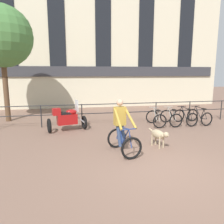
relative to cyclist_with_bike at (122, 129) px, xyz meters
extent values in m
plane|color=#7A5B4C|center=(0.80, -1.41, -0.76)|extent=(60.00, 60.00, 0.00)
cylinder|color=#232326|center=(-2.95, 3.79, -0.24)|extent=(0.05, 0.05, 1.05)
cylinder|color=#232326|center=(-1.07, 3.79, -0.24)|extent=(0.05, 0.05, 1.05)
cylinder|color=#232326|center=(0.80, 3.79, -0.24)|extent=(0.05, 0.05, 1.05)
cylinder|color=#232326|center=(2.68, 3.79, -0.24)|extent=(0.05, 0.05, 1.05)
cylinder|color=#232326|center=(4.55, 3.79, -0.24)|extent=(0.05, 0.05, 1.05)
cylinder|color=#232326|center=(6.43, 3.79, -0.24)|extent=(0.05, 0.05, 1.05)
cylinder|color=#232326|center=(0.80, 3.79, 0.26)|extent=(15.00, 0.04, 0.04)
cylinder|color=#232326|center=(0.80, 3.79, -0.19)|extent=(15.00, 0.04, 0.04)
cube|color=beige|center=(0.80, 9.59, 4.57)|extent=(18.00, 0.60, 10.66)
cube|color=#333338|center=(0.80, 9.23, 1.84)|extent=(17.10, 0.12, 0.70)
cube|color=black|center=(-5.50, 9.26, 5.10)|extent=(1.10, 0.06, 5.97)
cube|color=black|center=(-2.35, 9.26, 5.10)|extent=(1.10, 0.06, 5.97)
cube|color=black|center=(0.80, 9.26, 5.10)|extent=(1.10, 0.06, 5.97)
cube|color=black|center=(3.95, 9.26, 5.10)|extent=(1.10, 0.06, 5.97)
cube|color=black|center=(7.10, 9.26, 5.10)|extent=(1.10, 0.06, 5.97)
torus|color=black|center=(0.14, -0.67, -0.42)|extent=(0.68, 0.20, 0.68)
torus|color=black|center=(-0.08, 0.40, -0.42)|extent=(0.68, 0.20, 0.68)
cylinder|color=navy|center=(0.05, -0.25, -0.19)|extent=(0.13, 0.49, 0.60)
cylinder|color=navy|center=(-0.01, 0.07, -0.22)|extent=(0.08, 0.23, 0.52)
cylinder|color=navy|center=(0.03, -0.16, 0.07)|extent=(0.17, 0.66, 0.10)
cylinder|color=navy|center=(-0.04, 0.19, -0.45)|extent=(0.12, 0.44, 0.08)
cylinder|color=navy|center=(-0.06, 0.29, -0.19)|extent=(0.08, 0.26, 0.47)
cylinder|color=navy|center=(0.12, -0.58, -0.16)|extent=(0.07, 0.23, 0.54)
cylinder|color=navy|center=(0.10, -0.48, 0.10)|extent=(0.48, 0.13, 0.03)
cube|color=black|center=(-0.03, 0.17, 0.06)|extent=(0.17, 0.26, 0.05)
cube|color=#AD8933|center=(-0.03, 0.17, 0.39)|extent=(0.40, 0.29, 0.60)
sphere|color=tan|center=(-0.03, 0.17, 0.83)|extent=(0.22, 0.22, 0.22)
cylinder|color=#AD8933|center=(-0.17, -0.20, 0.37)|extent=(0.16, 0.72, 0.60)
cylinder|color=#AD8933|center=(0.24, -0.11, 0.37)|extent=(0.28, 0.71, 0.60)
cylinder|color=navy|center=(-0.08, 0.06, -0.25)|extent=(0.20, 0.32, 0.69)
cylinder|color=navy|center=(0.05, 0.08, -0.19)|extent=(0.14, 0.31, 0.58)
ellipsoid|color=tan|center=(1.33, 0.25, -0.32)|extent=(0.44, 0.66, 0.31)
cylinder|color=tan|center=(1.41, 0.02, -0.30)|extent=(0.21, 0.21, 0.18)
sphere|color=tan|center=(1.46, -0.13, -0.23)|extent=(0.18, 0.18, 0.18)
cone|color=tan|center=(1.48, -0.21, -0.25)|extent=(0.13, 0.14, 0.10)
cylinder|color=tan|center=(1.21, 0.59, -0.26)|extent=(0.12, 0.21, 0.11)
cylinder|color=tan|center=(1.31, 0.04, -0.57)|extent=(0.06, 0.06, 0.38)
cylinder|color=tan|center=(1.47, 0.09, -0.57)|extent=(0.06, 0.06, 0.38)
cylinder|color=tan|center=(1.19, 0.40, -0.57)|extent=(0.06, 0.06, 0.38)
cylinder|color=tan|center=(1.34, 0.46, -0.57)|extent=(0.06, 0.06, 0.38)
torus|color=black|center=(-1.01, 3.10, -0.45)|extent=(0.26, 0.63, 0.62)
torus|color=black|center=(-2.51, 2.75, -0.45)|extent=(0.26, 0.63, 0.62)
cube|color=maroon|center=(-1.76, 2.92, -0.23)|extent=(0.92, 0.58, 0.44)
ellipsoid|color=maroon|center=(-1.57, 2.96, 0.07)|extent=(0.54, 0.42, 0.24)
cube|color=black|center=(-1.86, 2.90, 0.04)|extent=(0.61, 0.42, 0.10)
cylinder|color=#B2B2B7|center=(-1.20, 3.05, -0.27)|extent=(0.43, 0.16, 0.41)
cube|color=silver|center=(-1.33, 3.02, 0.34)|extent=(0.13, 0.44, 0.50)
cube|color=maroon|center=(-2.19, 2.82, 0.13)|extent=(0.39, 0.42, 0.28)
torus|color=black|center=(2.44, 3.67, -0.43)|extent=(0.66, 0.08, 0.66)
torus|color=black|center=(2.41, 2.62, -0.43)|extent=(0.66, 0.08, 0.66)
cylinder|color=#9E998E|center=(2.43, 3.26, -0.20)|extent=(0.05, 0.47, 0.58)
cylinder|color=#9E998E|center=(2.42, 2.94, -0.24)|extent=(0.04, 0.22, 0.51)
cylinder|color=#9E998E|center=(2.42, 3.16, 0.05)|extent=(0.05, 0.63, 0.10)
cylinder|color=#9E998E|center=(2.41, 2.83, -0.46)|extent=(0.04, 0.42, 0.07)
cylinder|color=#9E998E|center=(2.41, 2.73, -0.21)|extent=(0.03, 0.25, 0.46)
cylinder|color=#9E998E|center=(2.44, 3.57, -0.18)|extent=(0.03, 0.21, 0.52)
cylinder|color=#9E998E|center=(2.43, 3.48, 0.08)|extent=(0.48, 0.04, 0.03)
cube|color=black|center=(2.41, 2.85, 0.03)|extent=(0.13, 0.24, 0.05)
torus|color=black|center=(3.18, 3.67, -0.43)|extent=(0.66, 0.07, 0.66)
torus|color=black|center=(3.20, 2.62, -0.43)|extent=(0.66, 0.07, 0.66)
cylinder|color=#9E998E|center=(3.19, 3.26, -0.20)|extent=(0.04, 0.47, 0.58)
cylinder|color=#9E998E|center=(3.19, 2.94, -0.24)|extent=(0.04, 0.22, 0.51)
cylinder|color=#9E998E|center=(3.19, 3.16, 0.05)|extent=(0.04, 0.63, 0.10)
cylinder|color=#9E998E|center=(3.20, 2.83, -0.46)|extent=(0.03, 0.42, 0.07)
cylinder|color=#9E998E|center=(3.20, 2.73, -0.21)|extent=(0.03, 0.25, 0.46)
cylinder|color=#9E998E|center=(3.19, 3.57, -0.18)|extent=(0.03, 0.21, 0.52)
cylinder|color=#9E998E|center=(3.19, 3.48, 0.08)|extent=(0.48, 0.04, 0.03)
cube|color=black|center=(3.20, 2.85, 0.03)|extent=(0.12, 0.24, 0.05)
torus|color=black|center=(3.90, 3.66, -0.43)|extent=(0.66, 0.14, 0.66)
torus|color=black|center=(4.03, 2.62, -0.43)|extent=(0.66, 0.14, 0.66)
cylinder|color=black|center=(3.95, 3.26, -0.20)|extent=(0.09, 0.47, 0.58)
cylinder|color=black|center=(3.98, 2.95, -0.24)|extent=(0.06, 0.22, 0.51)
cylinder|color=black|center=(3.96, 3.16, 0.05)|extent=(0.11, 0.63, 0.10)
cylinder|color=black|center=(4.00, 2.83, -0.46)|extent=(0.08, 0.42, 0.07)
cylinder|color=black|center=(4.01, 2.74, -0.21)|extent=(0.05, 0.25, 0.46)
cylinder|color=black|center=(3.91, 3.57, -0.18)|extent=(0.05, 0.21, 0.52)
cylinder|color=black|center=(3.92, 3.48, 0.08)|extent=(0.48, 0.09, 0.03)
cube|color=black|center=(4.00, 2.85, 0.03)|extent=(0.15, 0.25, 0.05)
torus|color=black|center=(4.67, 3.66, -0.43)|extent=(0.66, 0.14, 0.66)
torus|color=black|center=(4.79, 2.62, -0.43)|extent=(0.66, 0.14, 0.66)
cylinder|color=black|center=(4.72, 3.26, -0.20)|extent=(0.09, 0.47, 0.58)
cylinder|color=black|center=(4.75, 2.95, -0.24)|extent=(0.06, 0.22, 0.51)
cylinder|color=black|center=(4.73, 3.16, 0.05)|extent=(0.11, 0.63, 0.10)
cylinder|color=black|center=(4.77, 2.83, -0.46)|extent=(0.08, 0.42, 0.07)
cylinder|color=black|center=(4.78, 2.74, -0.21)|extent=(0.05, 0.25, 0.46)
cylinder|color=black|center=(4.68, 3.57, -0.18)|extent=(0.05, 0.21, 0.52)
cylinder|color=black|center=(4.69, 3.48, 0.08)|extent=(0.48, 0.09, 0.03)
cube|color=black|center=(4.76, 2.85, 0.03)|extent=(0.15, 0.25, 0.05)
cylinder|color=brown|center=(-4.85, 5.52, 0.96)|extent=(0.26, 0.26, 3.45)
sphere|color=#477A3D|center=(-4.85, 5.52, 3.53)|extent=(3.05, 3.05, 3.05)
camera|label=1|loc=(-1.56, -6.56, 1.77)|focal=35.00mm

